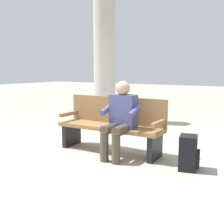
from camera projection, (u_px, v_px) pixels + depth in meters
The scene contains 5 objects.
ground_plane at pixel (110, 152), 4.63m from camera, with size 40.00×40.00×0.00m, color #A89E8E.
bench_near at pixel (112, 124), 4.62m from camera, with size 1.81×0.53×0.90m.
person_seated at pixel (120, 117), 4.25m from camera, with size 0.58×0.58×1.18m.
backpack at pixel (189, 153), 3.78m from camera, with size 0.32×0.34×0.47m.
support_pillar at pixel (105, 57), 7.24m from camera, with size 0.57×0.57×3.35m, color #B2AFA8.
Camera 1 is at (-2.44, 3.75, 1.35)m, focal length 44.74 mm.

